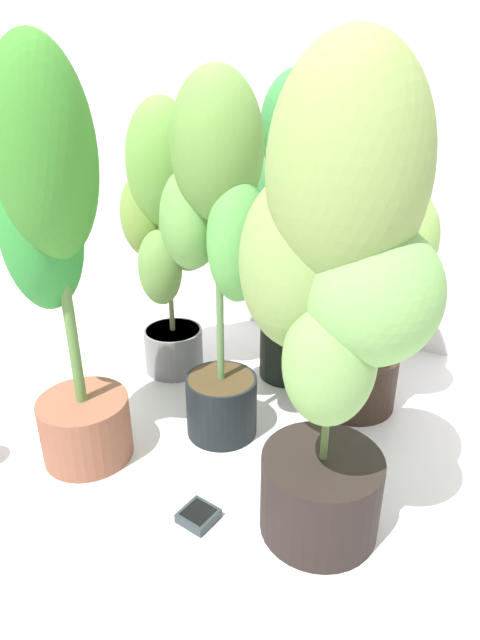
% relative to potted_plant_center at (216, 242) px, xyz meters
% --- Properties ---
extents(ground_plane, '(8.00, 8.00, 0.00)m').
position_rel_potted_plant_center_xyz_m(ground_plane, '(0.02, -0.12, -0.57)').
color(ground_plane, silver).
rests_on(ground_plane, ground).
extents(mylar_back_wall, '(3.20, 0.01, 2.00)m').
position_rel_potted_plant_center_xyz_m(mylar_back_wall, '(0.02, 0.74, 0.43)').
color(mylar_back_wall, silver).
rests_on(mylar_back_wall, ground).
extents(potted_plant_center, '(0.36, 0.26, 0.98)m').
position_rel_potted_plant_center_xyz_m(potted_plant_center, '(0.00, 0.00, 0.00)').
color(potted_plant_center, black).
rests_on(potted_plant_center, ground).
extents(potted_plant_front_left, '(0.36, 0.32, 1.04)m').
position_rel_potted_plant_center_xyz_m(potted_plant_front_left, '(-0.31, -0.23, 0.02)').
color(potted_plant_front_left, brown).
rests_on(potted_plant_front_left, ground).
extents(potted_plant_front_right, '(0.48, 0.40, 1.03)m').
position_rel_potted_plant_center_xyz_m(potted_plant_front_right, '(0.36, -0.25, 0.02)').
color(potted_plant_front_right, black).
rests_on(potted_plant_front_right, ground).
extents(potted_plant_back_right, '(0.43, 0.33, 0.94)m').
position_rel_potted_plant_center_xyz_m(potted_plant_back_right, '(0.33, 0.28, -0.06)').
color(potted_plant_back_right, '#312219').
rests_on(potted_plant_back_right, ground).
extents(potted_plant_back_left, '(0.39, 0.30, 0.90)m').
position_rel_potted_plant_center_xyz_m(potted_plant_back_left, '(-0.30, 0.26, -0.05)').
color(potted_plant_back_left, slate).
rests_on(potted_plant_back_left, ground).
extents(potted_plant_back_center, '(0.39, 0.32, 0.97)m').
position_rel_potted_plant_center_xyz_m(potted_plant_back_center, '(0.09, 0.38, 0.00)').
color(potted_plant_back_center, black).
rests_on(potted_plant_back_center, ground).
extents(hygrometer_box, '(0.10, 0.10, 0.03)m').
position_rel_potted_plant_center_xyz_m(hygrometer_box, '(0.10, -0.33, -0.56)').
color(hygrometer_box, '#2B3537').
rests_on(hygrometer_box, ground).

